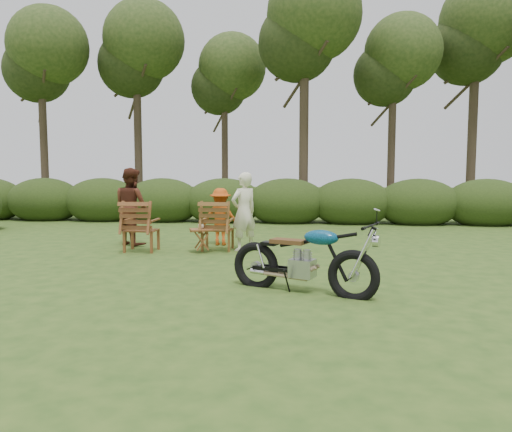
# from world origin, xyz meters

# --- Properties ---
(ground) EXTENTS (80.00, 80.00, 0.00)m
(ground) POSITION_xyz_m (0.00, 0.00, 0.00)
(ground) COLOR #2A4717
(ground) RESTS_ON ground
(tree_line) EXTENTS (22.52, 11.62, 8.14)m
(tree_line) POSITION_xyz_m (0.50, 9.74, 3.81)
(tree_line) COLOR #3A2C20
(tree_line) RESTS_ON ground
(motorcycle) EXTENTS (2.16, 1.48, 1.16)m
(motorcycle) POSITION_xyz_m (0.61, 0.15, 0.00)
(motorcycle) COLOR #0D74AE
(motorcycle) RESTS_ON ground
(lawn_chair_right) EXTENTS (0.71, 0.71, 1.02)m
(lawn_chair_right) POSITION_xyz_m (-1.19, 3.50, 0.00)
(lawn_chair_right) COLOR brown
(lawn_chair_right) RESTS_ON ground
(lawn_chair_left) EXTENTS (0.72, 0.72, 1.03)m
(lawn_chair_left) POSITION_xyz_m (-2.71, 3.19, 0.00)
(lawn_chair_left) COLOR brown
(lawn_chair_left) RESTS_ON ground
(side_table) EXTENTS (0.58, 0.53, 0.48)m
(side_table) POSITION_xyz_m (-1.45, 3.16, 0.24)
(side_table) COLOR brown
(side_table) RESTS_ON ground
(cup) EXTENTS (0.15, 0.15, 0.09)m
(cup) POSITION_xyz_m (-1.46, 3.17, 0.53)
(cup) COLOR beige
(cup) RESTS_ON side_table
(adult_a) EXTENTS (0.69, 0.68, 1.61)m
(adult_a) POSITION_xyz_m (-0.64, 3.48, 0.00)
(adult_a) COLOR #F0EAC5
(adult_a) RESTS_ON ground
(adult_b) EXTENTS (1.05, 1.01, 1.71)m
(adult_b) POSITION_xyz_m (-3.20, 4.00, 0.00)
(adult_b) COLOR #4D2216
(adult_b) RESTS_ON ground
(child) EXTENTS (0.82, 0.48, 1.26)m
(child) POSITION_xyz_m (-1.25, 4.19, 0.00)
(child) COLOR #BE4711
(child) RESTS_ON ground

